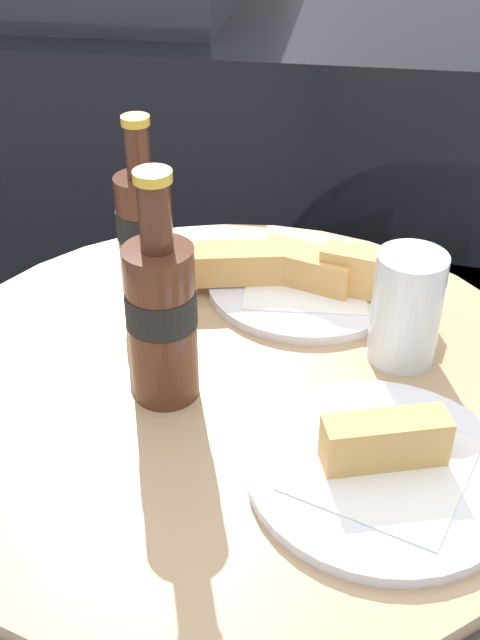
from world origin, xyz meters
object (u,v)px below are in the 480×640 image
(cola_bottle_left, at_px, (162,314))
(cola_bottle_right, at_px, (143,229))
(lunch_plate_far, at_px, (302,276))
(parked_car, at_px, (11,40))
(bistro_table, at_px, (235,484))
(drinking_glass, at_px, (406,312))
(lunch_plate_near, at_px, (382,464))

(cola_bottle_left, relative_size, cola_bottle_right, 1.09)
(lunch_plate_far, relative_size, parked_car, 0.08)
(lunch_plate_far, bearing_deg, bistro_table, -106.57)
(drinking_glass, xyz_separation_m, parked_car, (-1.16, 1.68, -0.20))
(bistro_table, height_order, lunch_plate_far, lunch_plate_far)
(cola_bottle_left, relative_size, parked_car, 0.06)
(bistro_table, bearing_deg, lunch_plate_far, 73.43)
(lunch_plate_far, bearing_deg, drinking_glass, -44.57)
(cola_bottle_left, bearing_deg, drinking_glass, 22.46)
(cola_bottle_left, distance_m, drinking_glass, 0.27)
(lunch_plate_near, distance_m, parked_car, 2.20)
(cola_bottle_right, bearing_deg, lunch_plate_near, -43.40)
(bistro_table, xyz_separation_m, lunch_plate_near, (0.16, -0.13, 0.18))
(bistro_table, bearing_deg, cola_bottle_left, -151.74)
(bistro_table, relative_size, lunch_plate_near, 2.92)
(drinking_glass, xyz_separation_m, lunch_plate_far, (-0.12, 0.12, -0.04))
(bistro_table, relative_size, drinking_glass, 5.75)
(parked_car, bearing_deg, cola_bottle_right, -61.86)
(lunch_plate_near, bearing_deg, drinking_glass, 84.16)
(cola_bottle_right, distance_m, parked_car, 1.82)
(lunch_plate_near, height_order, lunch_plate_far, lunch_plate_far)
(drinking_glass, distance_m, parked_car, 2.05)
(cola_bottle_left, height_order, cola_bottle_right, cola_bottle_left)
(drinking_glass, distance_m, lunch_plate_far, 0.18)
(drinking_glass, relative_size, lunch_plate_near, 0.51)
(drinking_glass, height_order, lunch_plate_near, drinking_glass)
(lunch_plate_far, bearing_deg, lunch_plate_near, -71.67)
(lunch_plate_far, xyz_separation_m, parked_car, (-1.04, 1.56, -0.16))
(cola_bottle_right, height_order, drinking_glass, cola_bottle_right)
(cola_bottle_right, relative_size, parked_car, 0.06)
(cola_bottle_left, xyz_separation_m, cola_bottle_right, (-0.07, 0.19, -0.01))
(drinking_glass, bearing_deg, cola_bottle_right, 164.39)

